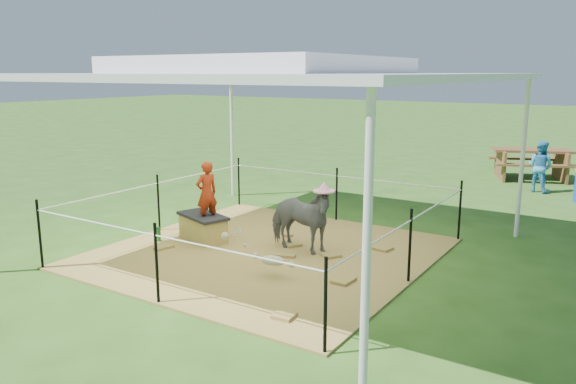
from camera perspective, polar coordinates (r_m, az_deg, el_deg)
The scene contains 13 objects.
ground at distance 8.57m, azimuth -2.18°, elevation -6.28°, with size 90.00×90.00×0.00m, color #2D5919.
hay_patch at distance 8.56m, azimuth -2.18°, elevation -6.18°, with size 4.60×4.60×0.03m, color brown.
canopy_tent at distance 8.13m, azimuth -2.33°, elevation 12.03°, with size 6.30×6.30×2.90m.
rope_fence at distance 8.39m, azimuth -2.21°, elevation -2.10°, with size 4.54×4.54×1.00m.
straw_bale at distance 9.20m, azimuth -8.62°, elevation -3.69°, with size 0.85×0.42×0.38m, color #A4843B.
dark_cloth at distance 9.14m, azimuth -8.66°, elevation -2.41°, with size 0.91×0.47×0.05m, color black.
woman at distance 8.97m, azimuth -8.28°, elevation 0.50°, with size 0.37×0.24×1.02m, color #A2270F.
green_bottle at distance 9.27m, azimuth -13.01°, elevation -4.20°, with size 0.07×0.07×0.24m, color #176726.
pony at distance 8.43m, azimuth 1.15°, elevation -2.80°, with size 0.54×1.19×1.01m, color #545459.
pink_hat at distance 8.30m, azimuth 1.16°, elevation 1.04°, with size 0.31×0.31×0.15m, color #FF93C2.
foal at distance 7.48m, azimuth -1.55°, elevation -6.76°, with size 0.91×0.50×0.50m, color #C7B291, non-canonical shape.
picnic_table_near at distance 15.68m, azimuth 23.40°, elevation 2.62°, with size 1.88×1.36×0.78m, color brown.
distant_person at distance 14.05m, azimuth 24.23°, elevation 2.39°, with size 0.58×0.45×1.18m, color #3891D4.
Camera 1 is at (4.65, -6.67, 2.69)m, focal length 35.00 mm.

